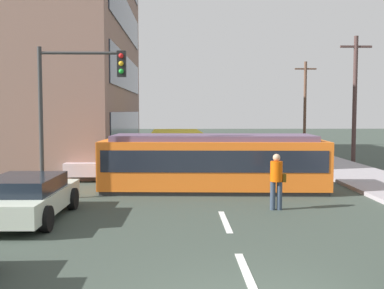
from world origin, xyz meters
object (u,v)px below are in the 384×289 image
(parked_sedan_far, at_px, (93,162))
(utility_pole_far, at_px, (305,102))
(parked_sedan_mid, at_px, (26,197))
(streetcar_tram, at_px, (213,162))
(traffic_light_mast, at_px, (75,93))
(pedestrian_crossing, at_px, (277,178))
(utility_pole_mid, at_px, (355,96))
(city_bus, at_px, (176,146))

(parked_sedan_far, relative_size, utility_pole_far, 0.60)
(parked_sedan_mid, xyz_separation_m, utility_pole_far, (14.60, 26.09, 3.06))
(parked_sedan_far, bearing_deg, streetcar_tram, -37.74)
(traffic_light_mast, bearing_deg, parked_sedan_mid, -103.45)
(pedestrian_crossing, distance_m, parked_sedan_mid, 7.08)
(utility_pole_far, bearing_deg, pedestrian_crossing, -106.93)
(parked_sedan_mid, height_order, utility_pole_mid, utility_pole_mid)
(city_bus, height_order, traffic_light_mast, traffic_light_mast)
(parked_sedan_far, bearing_deg, utility_pole_far, 50.87)
(streetcar_tram, relative_size, parked_sedan_far, 1.94)
(traffic_light_mast, bearing_deg, pedestrian_crossing, -16.24)
(pedestrian_crossing, distance_m, utility_pole_far, 26.28)
(pedestrian_crossing, distance_m, traffic_light_mast, 7.05)
(pedestrian_crossing, bearing_deg, parked_sedan_far, 132.59)
(city_bus, distance_m, pedestrian_crossing, 11.47)
(streetcar_tram, height_order, pedestrian_crossing, streetcar_tram)
(city_bus, relative_size, utility_pole_far, 0.75)
(streetcar_tram, bearing_deg, city_bus, 100.41)
(traffic_light_mast, height_order, utility_pole_far, utility_pole_far)
(city_bus, distance_m, utility_pole_far, 17.75)
(streetcar_tram, relative_size, parked_sedan_mid, 1.90)
(parked_sedan_far, bearing_deg, traffic_light_mast, -85.26)
(city_bus, bearing_deg, traffic_light_mast, -109.44)
(parked_sedan_mid, height_order, traffic_light_mast, traffic_light_mast)
(parked_sedan_mid, bearing_deg, utility_pole_mid, 44.44)
(city_bus, distance_m, parked_sedan_mid, 12.77)
(parked_sedan_far, xyz_separation_m, utility_pole_far, (14.36, 17.66, 3.06))
(streetcar_tram, distance_m, utility_pole_mid, 13.13)
(traffic_light_mast, bearing_deg, utility_pole_mid, 39.16)
(city_bus, distance_m, parked_sedan_far, 5.26)
(parked_sedan_mid, relative_size, parked_sedan_far, 1.03)
(parked_sedan_mid, distance_m, traffic_light_mast, 4.17)
(pedestrian_crossing, bearing_deg, streetcar_tram, 115.77)
(pedestrian_crossing, bearing_deg, utility_pole_mid, 60.80)
(streetcar_tram, xyz_separation_m, city_bus, (-1.41, 7.67, 0.00))
(pedestrian_crossing, distance_m, utility_pole_mid, 14.91)
(city_bus, bearing_deg, utility_pole_mid, 9.61)
(city_bus, xyz_separation_m, utility_pole_far, (10.65, 13.95, 2.62))
(streetcar_tram, relative_size, utility_pole_mid, 1.15)
(city_bus, bearing_deg, parked_sedan_mid, -108.03)
(city_bus, xyz_separation_m, pedestrian_crossing, (3.04, -11.05, -0.13))
(utility_pole_mid, bearing_deg, utility_pole_far, 87.81)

